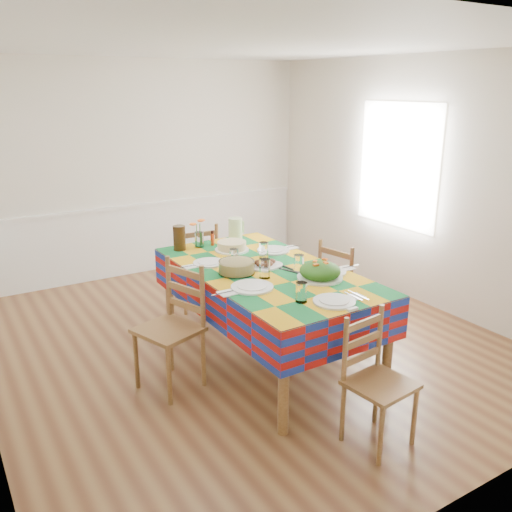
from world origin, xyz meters
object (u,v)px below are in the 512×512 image
Objects in this scene: dining_table at (266,280)px; chair_right at (343,290)px; green_pitcher at (235,230)px; chair_far at (197,267)px; chair_left at (173,328)px; chair_near at (376,381)px; meat_platter at (265,264)px; tea_pitcher at (179,238)px.

dining_table is 0.92m from chair_right.
green_pitcher is 0.25× the size of chair_far.
chair_left is (-1.09, -0.90, -0.46)m from green_pitcher.
chair_far is at bearing 83.61° from chair_near.
meat_platter is at bearing 73.85° from chair_right.
chair_right reaches higher than chair_near.
chair_left is (-0.87, -1.37, 0.03)m from chair_far.
tea_pitcher is at bearing 113.00° from dining_table.
green_pitcher is 0.61m from tea_pitcher.
dining_table is 0.14m from meat_platter.
green_pitcher reaches higher than chair_far.
green_pitcher is 1.01× the size of tea_pitcher.
green_pitcher is (0.19, 0.85, 0.09)m from meat_platter.
tea_pitcher reaches higher than chair_near.
green_pitcher is 2.37m from chair_near.
meat_platter is 0.35× the size of chair_far.
tea_pitcher is (-0.61, 0.01, -0.00)m from green_pitcher.
green_pitcher reaches higher than dining_table.
chair_near reaches higher than meat_platter.
green_pitcher is 0.23× the size of chair_left.
meat_platter is at bearing 82.34° from chair_near.
chair_near is at bearing 135.91° from chair_right.
green_pitcher reaches higher than chair_right.
chair_right is (0.66, -0.92, -0.49)m from green_pitcher.
chair_right reaches higher than meat_platter.
dining_table is 0.97m from green_pitcher.
meat_platter reaches higher than dining_table.
tea_pitcher is (-0.42, 0.87, 0.09)m from meat_platter.
meat_platter is 0.36× the size of chair_near.
chair_right is (0.88, 1.38, 0.03)m from chair_near.
dining_table is 1.03m from tea_pitcher.
meat_platter is 1.51m from chair_near.
chair_far reaches higher than chair_near.
tea_pitcher is 2.41m from chair_near.
chair_left is (-0.88, 0.02, -0.24)m from dining_table.
chair_far is (-0.22, 0.47, -0.49)m from green_pitcher.
chair_far is 1.63m from chair_left.
chair_near is 0.94× the size of chair_right.
meat_platter is at bearing -64.12° from tea_pitcher.
chair_left is at bearing -177.10° from meat_platter.
chair_left reaches higher than dining_table.
meat_platter is 1.42× the size of tea_pitcher.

